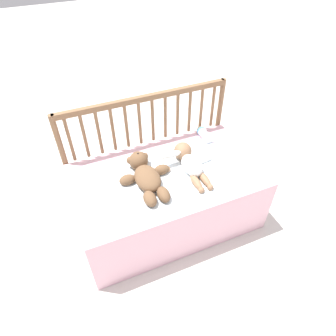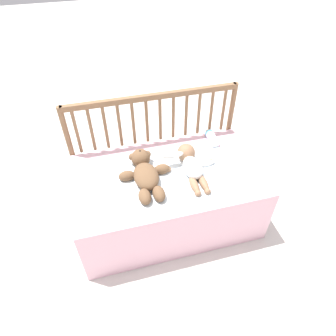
% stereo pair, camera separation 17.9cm
% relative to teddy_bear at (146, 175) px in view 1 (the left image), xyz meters
% --- Properties ---
extents(ground_plane, '(12.00, 12.00, 0.00)m').
position_rel_teddy_bear_xyz_m(ground_plane, '(0.14, 0.00, -0.47)').
color(ground_plane, silver).
extents(crib_mattress, '(1.16, 0.67, 0.43)m').
position_rel_teddy_bear_xyz_m(crib_mattress, '(0.14, 0.00, -0.26)').
color(crib_mattress, '#EDB7C6').
rests_on(crib_mattress, ground_plane).
extents(crib_rail, '(1.16, 0.04, 0.78)m').
position_rel_teddy_bear_xyz_m(crib_rail, '(0.14, 0.36, 0.08)').
color(crib_rail, brown).
rests_on(crib_rail, ground_plane).
extents(blanket, '(0.80, 0.52, 0.01)m').
position_rel_teddy_bear_xyz_m(blanket, '(0.15, -0.03, -0.05)').
color(blanket, white).
rests_on(blanket, crib_mattress).
extents(teddy_bear, '(0.32, 0.41, 0.12)m').
position_rel_teddy_bear_xyz_m(teddy_bear, '(0.00, 0.00, 0.00)').
color(teddy_bear, brown).
rests_on(teddy_bear, crib_mattress).
extents(baby, '(0.33, 0.40, 0.12)m').
position_rel_teddy_bear_xyz_m(baby, '(0.29, 0.00, -0.00)').
color(baby, white).
rests_on(baby, crib_mattress).
extents(baby_bottle, '(0.06, 0.17, 0.06)m').
position_rel_teddy_bear_xyz_m(baby_bottle, '(0.52, 0.25, -0.02)').
color(baby_bottle, white).
rests_on(baby_bottle, crib_mattress).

